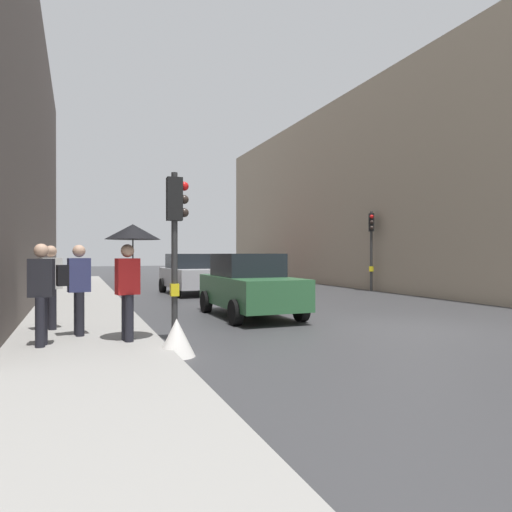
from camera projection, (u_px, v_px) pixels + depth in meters
The scene contains 14 objects.
ground_plane at pixel (413, 329), 10.64m from camera, with size 120.00×120.00×0.00m, color #38383A.
sidewalk_kerb at pixel (82, 310), 13.57m from camera, with size 2.68×40.00×0.16m, color gray.
building_facade_right at pixel (424, 197), 26.96m from camera, with size 12.00×33.47×10.22m, color gray.
traffic_light_mid_street at pixel (371, 236), 21.32m from camera, with size 0.37×0.44×3.75m.
traffic_light_near_left at pixel (176, 226), 8.89m from camera, with size 0.44×0.26×3.34m.
car_white_compact at pixel (229, 266), 32.98m from camera, with size 2.16×4.27×1.76m.
car_green_estate at pixel (249, 285), 12.75m from camera, with size 2.03×4.20×1.76m.
car_silver_hatchback at pixel (189, 274), 19.88m from camera, with size 2.14×4.26×1.76m.
car_red_sedan at pixel (246, 268), 27.88m from camera, with size 2.24×4.31×1.76m.
pedestrian_with_umbrella at pixel (131, 249), 8.35m from camera, with size 1.00×1.00×2.14m.
pedestrian_with_grey_backpack at pixel (77, 284), 8.85m from camera, with size 0.64×0.38×1.77m.
pedestrian_with_black_backpack at pixel (49, 282), 9.57m from camera, with size 0.66×0.46×1.77m.
pedestrian_in_dark_coat at pixel (41, 290), 7.83m from camera, with size 0.43×0.36×1.77m.
warning_sign_triangle at pixel (177, 338), 7.75m from camera, with size 0.64×0.64×0.65m, color silver.
Camera 1 is at (-7.34, -8.53, 1.75)m, focal length 31.93 mm.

